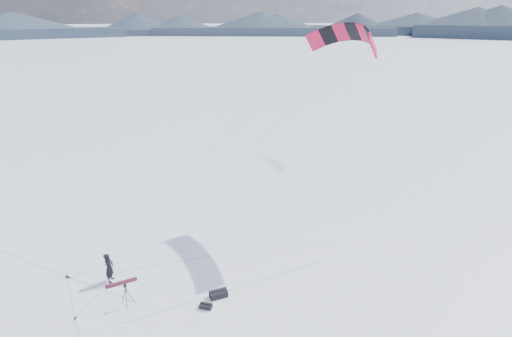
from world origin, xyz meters
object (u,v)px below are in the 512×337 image
object	(u,v)px
snowboard	(121,283)
tripod	(126,292)
snowkiter	(112,281)
gear_bag_a	(219,294)
gear_bag_b	(206,306)

from	to	relation	value
snowboard	tripod	xyz separation A→B (m)	(0.37, -1.90, 0.82)
snowkiter	gear_bag_a	distance (m)	6.25
tripod	snowkiter	bearing A→B (deg)	88.93
gear_bag_b	snowkiter	bearing A→B (deg)	173.25
tripod	gear_bag_a	xyz separation A→B (m)	(4.56, -0.74, -0.66)
tripod	gear_bag_a	size ratio (longest dim) A/B	1.37
gear_bag_b	tripod	bearing A→B (deg)	-168.70
tripod	gear_bag_b	size ratio (longest dim) A/B	1.87
tripod	gear_bag_b	world-z (taller)	tripod
snowboard	tripod	world-z (taller)	tripod
snowkiter	gear_bag_a	xyz separation A→B (m)	(5.47, -3.02, 0.19)
gear_bag_a	snowkiter	bearing A→B (deg)	148.54
tripod	gear_bag_b	xyz separation A→B (m)	(3.78, -1.36, -0.72)
snowboard	tripod	distance (m)	2.10
snowkiter	snowboard	xyz separation A→B (m)	(0.53, -0.38, 0.02)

